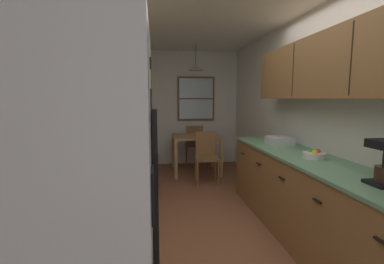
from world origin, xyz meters
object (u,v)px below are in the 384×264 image
(stove_range, at_px, (100,235))
(dining_chair_near, at_px, (206,155))
(dining_table, at_px, (196,141))
(fruit_bowl, at_px, (314,155))
(dining_chair_far, at_px, (194,143))
(storage_canister, at_px, (109,154))
(trash_bin, at_px, (148,170))
(refrigerator, at_px, (77,222))
(microwave_over_range, at_px, (76,77))
(dish_rack, at_px, (280,141))

(stove_range, xyz_separation_m, dining_chair_near, (1.32, 2.64, 0.03))
(dining_table, height_order, fruit_bowl, fruit_bowl)
(dining_chair_far, height_order, storage_canister, storage_canister)
(stove_range, distance_m, dining_chair_near, 2.95)
(dining_chair_near, xyz_separation_m, dining_chair_far, (-0.04, 1.28, 0.00))
(trash_bin, bearing_deg, refrigerator, -94.22)
(stove_range, xyz_separation_m, dining_chair_far, (1.28, 3.92, 0.03))
(storage_canister, bearing_deg, microwave_over_range, -101.81)
(microwave_over_range, xyz_separation_m, dining_table, (1.34, 3.28, -1.01))
(dining_chair_near, bearing_deg, storage_canister, -122.03)
(dining_table, xyz_separation_m, trash_bin, (-0.93, -0.72, -0.36))
(dining_table, xyz_separation_m, storage_canister, (-1.23, -2.77, 0.35))
(refrigerator, xyz_separation_m, dining_chair_near, (1.27, 3.37, -0.42))
(microwave_over_range, xyz_separation_m, dish_rack, (2.16, 1.30, -0.70))
(refrigerator, relative_size, microwave_over_range, 3.04)
(stove_range, bearing_deg, dining_chair_far, 71.89)
(refrigerator, relative_size, fruit_bowl, 8.27)
(dining_chair_far, distance_m, fruit_bowl, 3.56)
(storage_canister, bearing_deg, trash_bin, 81.64)
(microwave_over_range, distance_m, dining_table, 3.69)
(stove_range, relative_size, trash_bin, 1.97)
(dining_table, height_order, dining_chair_far, dining_chair_far)
(refrigerator, bearing_deg, trash_bin, 85.78)
(dining_chair_near, bearing_deg, trash_bin, -175.50)
(stove_range, distance_m, microwave_over_range, 1.19)
(fruit_bowl, bearing_deg, dining_table, 105.62)
(stove_range, bearing_deg, dish_rack, 32.35)
(dish_rack, bearing_deg, trash_bin, 144.20)
(dining_chair_near, bearing_deg, fruit_bowl, -72.38)
(refrigerator, distance_m, storage_canister, 1.25)
(storage_canister, bearing_deg, stove_range, -89.38)
(refrigerator, xyz_separation_m, stove_range, (-0.05, 0.73, -0.45))
(refrigerator, distance_m, stove_range, 0.86)
(dining_table, relative_size, dish_rack, 2.71)
(dining_table, bearing_deg, microwave_over_range, -112.20)
(refrigerator, height_order, trash_bin, refrigerator)
(dining_chair_far, bearing_deg, dining_table, -95.16)
(dining_chair_far, relative_size, fruit_bowl, 4.05)
(fruit_bowl, bearing_deg, stove_range, -166.96)
(stove_range, relative_size, dish_rack, 3.24)
(refrigerator, xyz_separation_m, storage_canister, (-0.06, 1.25, 0.08))
(stove_range, relative_size, dining_table, 1.19)
(fruit_bowl, bearing_deg, dining_chair_far, 101.91)
(dining_chair_near, height_order, dining_chair_far, same)
(refrigerator, relative_size, stove_range, 1.67)
(storage_canister, xyz_separation_m, fruit_bowl, (2.02, -0.05, -0.06))
(microwave_over_range, distance_m, dining_chair_near, 3.22)
(microwave_over_range, distance_m, dish_rack, 2.61)
(refrigerator, distance_m, dining_table, 4.19)
(storage_canister, xyz_separation_m, dish_rack, (2.05, 0.78, -0.04))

